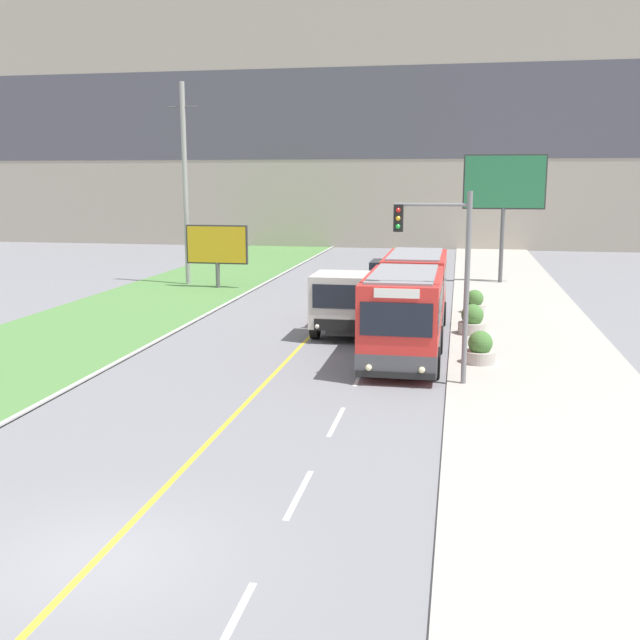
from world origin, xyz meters
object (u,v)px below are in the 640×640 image
object	(u,v)px
traffic_light_mast	(445,263)
planter_round_near	(480,349)
city_bus	(410,302)
billboard_small	(217,246)
utility_pole_far	(185,184)
billboard_large	(504,187)
car_distant	(384,274)
planter_round_second	(472,321)
dump_truck	(348,302)
planter_round_third	(475,303)

from	to	relation	value
traffic_light_mast	planter_round_near	distance (m)	4.31
city_bus	billboard_small	xyz separation A→B (m)	(-11.75, 12.63, 0.83)
utility_pole_far	billboard_large	xyz separation A→B (m)	(18.18, 3.74, -0.13)
traffic_light_mast	billboard_small	distance (m)	22.54
utility_pole_far	planter_round_near	bearing A→B (deg)	-45.33
car_distant	billboard_small	xyz separation A→B (m)	(-9.24, -2.83, 1.73)
city_bus	planter_round_near	xyz separation A→B (m)	(2.58, -2.97, -1.03)
billboard_small	planter_round_second	distance (m)	17.84
city_bus	dump_truck	distance (m)	2.84
utility_pole_far	billboard_large	world-z (taller)	utility_pole_far
utility_pole_far	planter_round_third	distance (m)	18.69
traffic_light_mast	billboard_small	world-z (taller)	traffic_light_mast
city_bus	traffic_light_mast	world-z (taller)	traffic_light_mast
billboard_small	planter_round_third	xyz separation A→B (m)	(14.31, -5.89, -1.87)
city_bus	car_distant	distance (m)	15.69
traffic_light_mast	billboard_large	world-z (taller)	billboard_large
planter_round_near	planter_round_second	world-z (taller)	planter_round_second
utility_pole_far	billboard_small	bearing A→B (deg)	-26.81
billboard_large	utility_pole_far	bearing A→B (deg)	-168.36
utility_pole_far	billboard_small	distance (m)	4.22
dump_truck	traffic_light_mast	bearing A→B (deg)	-60.46
dump_truck	planter_round_second	world-z (taller)	dump_truck
planter_round_second	utility_pole_far	bearing A→B (deg)	144.01
billboard_small	planter_round_third	distance (m)	15.58
billboard_large	planter_round_near	size ratio (longest dim) A/B	6.86
dump_truck	planter_round_third	distance (m)	7.52
traffic_light_mast	planter_round_third	bearing A→B (deg)	84.56
dump_truck	planter_round_near	bearing A→B (deg)	-39.58
city_bus	dump_truck	world-z (taller)	city_bus
dump_truck	billboard_small	world-z (taller)	billboard_small
dump_truck	billboard_small	distance (m)	14.69
city_bus	planter_round_third	distance (m)	7.28
utility_pole_far	traffic_light_mast	world-z (taller)	utility_pole_far
traffic_light_mast	planter_round_near	xyz separation A→B (m)	(1.20, 2.67, -3.16)
billboard_large	planter_round_third	xyz separation A→B (m)	(-1.68, -10.75, -5.16)
planter_round_third	planter_round_near	bearing A→B (deg)	-89.89
planter_round_third	utility_pole_far	bearing A→B (deg)	157.01
traffic_light_mast	planter_round_third	world-z (taller)	traffic_light_mast
planter_round_second	dump_truck	bearing A→B (deg)	-172.64
city_bus	planter_round_second	xyz separation A→B (m)	(2.38, 1.89, -0.99)
billboard_large	planter_round_third	world-z (taller)	billboard_large
city_bus	planter_round_near	bearing A→B (deg)	-49.06
billboard_small	traffic_light_mast	bearing A→B (deg)	-54.31
dump_truck	planter_round_second	xyz separation A→B (m)	(4.91, 0.63, -0.70)
planter_round_third	city_bus	bearing A→B (deg)	-110.77
utility_pole_far	traffic_light_mast	size ratio (longest dim) A/B	1.98
traffic_light_mast	billboard_large	distance (m)	23.39
planter_round_third	traffic_light_mast	bearing A→B (deg)	-95.44
billboard_small	planter_round_second	bearing A→B (deg)	-37.25
traffic_light_mast	planter_round_second	world-z (taller)	traffic_light_mast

